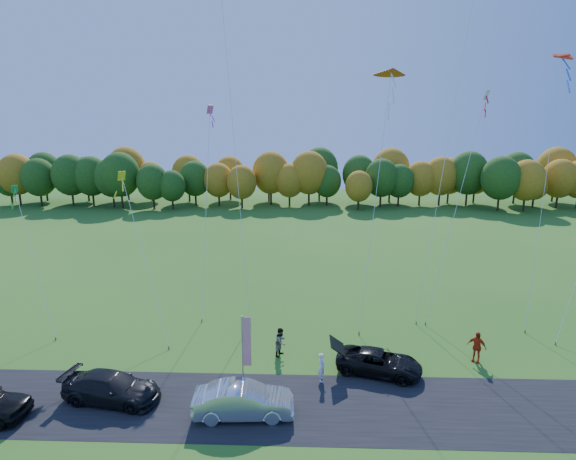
{
  "coord_description": "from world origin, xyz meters",
  "views": [
    {
      "loc": [
        1.05,
        -24.43,
        13.95
      ],
      "look_at": [
        0.0,
        6.0,
        7.0
      ],
      "focal_mm": 28.0,
      "sensor_mm": 36.0,
      "label": 1
    }
  ],
  "objects_px": {
    "black_suv": "(379,362)",
    "person_east": "(477,347)",
    "silver_sedan": "(244,401)",
    "feather_flag": "(246,341)"
  },
  "relations": [
    {
      "from": "black_suv",
      "to": "silver_sedan",
      "type": "relative_size",
      "value": 0.99
    },
    {
      "from": "silver_sedan",
      "to": "feather_flag",
      "type": "distance_m",
      "value": 3.61
    },
    {
      "from": "person_east",
      "to": "silver_sedan",
      "type": "bearing_deg",
      "value": -120.84
    },
    {
      "from": "black_suv",
      "to": "person_east",
      "type": "distance_m",
      "value": 6.33
    },
    {
      "from": "black_suv",
      "to": "silver_sedan",
      "type": "height_order",
      "value": "silver_sedan"
    },
    {
      "from": "black_suv",
      "to": "person_east",
      "type": "bearing_deg",
      "value": -58.89
    },
    {
      "from": "black_suv",
      "to": "person_east",
      "type": "xyz_separation_m",
      "value": [
        6.14,
        1.54,
        0.28
      ]
    },
    {
      "from": "black_suv",
      "to": "silver_sedan",
      "type": "bearing_deg",
      "value": 137.05
    },
    {
      "from": "person_east",
      "to": "feather_flag",
      "type": "distance_m",
      "value": 14.06
    },
    {
      "from": "black_suv",
      "to": "person_east",
      "type": "relative_size",
      "value": 2.55
    }
  ]
}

